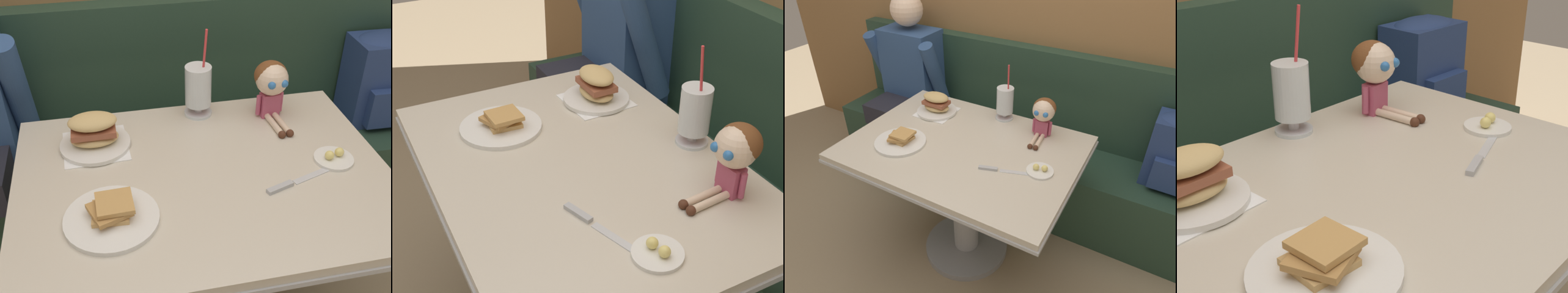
# 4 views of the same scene
# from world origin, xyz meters

# --- Properties ---
(booth_bench) EXTENTS (2.60, 0.48, 1.00)m
(booth_bench) POSITION_xyz_m (0.00, 0.81, 0.33)
(booth_bench) COLOR #233D2D
(booth_bench) RESTS_ON ground
(diner_table) EXTENTS (1.11, 0.81, 0.74)m
(diner_table) POSITION_xyz_m (0.00, 0.18, 0.54)
(diner_table) COLOR beige
(diner_table) RESTS_ON ground
(toast_plate) EXTENTS (0.25, 0.25, 0.06)m
(toast_plate) POSITION_xyz_m (-0.28, 0.05, 0.76)
(toast_plate) COLOR white
(toast_plate) RESTS_ON diner_table
(milkshake_glass) EXTENTS (0.10, 0.10, 0.32)m
(milkshake_glass) POSITION_xyz_m (0.05, 0.52, 0.84)
(milkshake_glass) COLOR silver
(milkshake_glass) RESTS_ON diner_table
(sandwich_plate) EXTENTS (0.22, 0.22, 0.12)m
(sandwich_plate) POSITION_xyz_m (-0.31, 0.39, 0.79)
(sandwich_plate) COLOR white
(sandwich_plate) RESTS_ON diner_table
(butter_saucer) EXTENTS (0.12, 0.12, 0.04)m
(butter_saucer) POSITION_xyz_m (0.40, 0.17, 0.75)
(butter_saucer) COLOR white
(butter_saucer) RESTS_ON diner_table
(butter_knife) EXTENTS (0.23, 0.09, 0.01)m
(butter_knife) POSITION_xyz_m (0.23, 0.08, 0.74)
(butter_knife) COLOR silver
(butter_knife) RESTS_ON diner_table
(seated_doll) EXTENTS (0.12, 0.22, 0.20)m
(seated_doll) POSITION_xyz_m (0.29, 0.46, 0.87)
(seated_doll) COLOR #B74C6B
(seated_doll) RESTS_ON diner_table
(backpack) EXTENTS (0.31, 0.25, 0.41)m
(backpack) POSITION_xyz_m (0.93, 0.78, 0.66)
(backpack) COLOR navy
(backpack) RESTS_ON booth_bench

